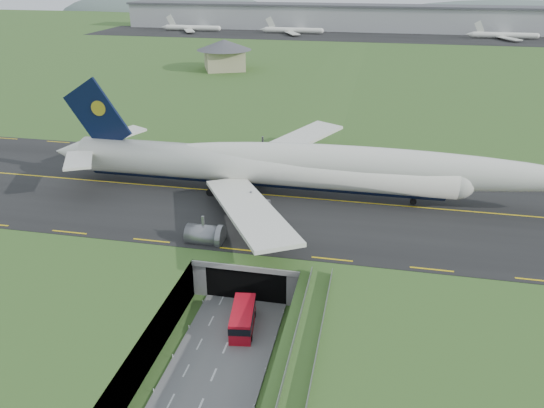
# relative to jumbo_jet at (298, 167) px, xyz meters

# --- Properties ---
(ground) EXTENTS (900.00, 900.00, 0.00)m
(ground) POSITION_rel_jumbo_jet_xyz_m (-3.34, -34.14, -11.64)
(ground) COLOR #395E25
(ground) RESTS_ON ground
(airfield_deck) EXTENTS (800.00, 800.00, 6.00)m
(airfield_deck) POSITION_rel_jumbo_jet_xyz_m (-3.34, -34.14, -8.64)
(airfield_deck) COLOR gray
(airfield_deck) RESTS_ON ground
(trench_road) EXTENTS (12.00, 75.00, 0.20)m
(trench_road) POSITION_rel_jumbo_jet_xyz_m (-3.34, -41.64, -11.54)
(trench_road) COLOR slate
(trench_road) RESTS_ON ground
(taxiway) EXTENTS (800.00, 44.00, 0.18)m
(taxiway) POSITION_rel_jumbo_jet_xyz_m (-3.34, -1.14, -5.55)
(taxiway) COLOR black
(taxiway) RESTS_ON airfield_deck
(tunnel_portal) EXTENTS (17.00, 22.30, 6.00)m
(tunnel_portal) POSITION_rel_jumbo_jet_xyz_m (-3.34, -17.43, -8.30)
(tunnel_portal) COLOR gray
(tunnel_portal) RESTS_ON ground
(jumbo_jet) EXTENTS (99.51, 63.21, 20.91)m
(jumbo_jet) POSITION_rel_jumbo_jet_xyz_m (0.00, 0.00, 0.00)
(jumbo_jet) COLOR white
(jumbo_jet) RESTS_ON ground
(shuttle_tram) EXTENTS (3.97, 8.11, 3.17)m
(shuttle_tram) POSITION_rel_jumbo_jet_xyz_m (-2.13, -32.67, -9.90)
(shuttle_tram) COLOR red
(shuttle_tram) RESTS_ON ground
(service_building) EXTENTS (28.46, 28.46, 11.83)m
(service_building) POSITION_rel_jumbo_jet_xyz_m (-48.65, 119.05, 1.37)
(service_building) COLOR tan
(service_building) RESTS_ON ground
(cargo_terminal) EXTENTS (320.00, 67.00, 15.60)m
(cargo_terminal) POSITION_rel_jumbo_jet_xyz_m (-3.52, 265.27, 2.32)
(cargo_terminal) COLOR #B2B2B2
(cargo_terminal) RESTS_ON ground
(distant_hills) EXTENTS (700.00, 91.00, 60.00)m
(distant_hills) POSITION_rel_jumbo_jet_xyz_m (61.04, 395.86, -15.64)
(distant_hills) COLOR slate
(distant_hills) RESTS_ON ground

